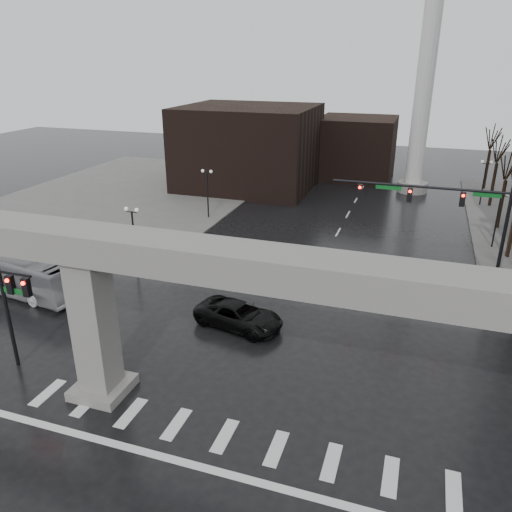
# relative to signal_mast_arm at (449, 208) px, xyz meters

# --- Properties ---
(ground) EXTENTS (160.00, 160.00, 0.00)m
(ground) POSITION_rel_signal_mast_arm_xyz_m (-8.99, -18.80, -5.83)
(ground) COLOR black
(ground) RESTS_ON ground
(sidewalk_nw) EXTENTS (28.00, 36.00, 0.15)m
(sidewalk_nw) POSITION_rel_signal_mast_arm_xyz_m (-34.99, 17.20, -5.75)
(sidewalk_nw) COLOR #64625F
(sidewalk_nw) RESTS_ON ground
(elevated_guideway) EXTENTS (48.00, 2.60, 8.70)m
(elevated_guideway) POSITION_rel_signal_mast_arm_xyz_m (-7.73, -18.80, 1.05)
(elevated_guideway) COLOR gray
(elevated_guideway) RESTS_ON ground
(building_far_left) EXTENTS (16.00, 14.00, 10.00)m
(building_far_left) POSITION_rel_signal_mast_arm_xyz_m (-22.99, 23.20, -0.83)
(building_far_left) COLOR black
(building_far_left) RESTS_ON ground
(building_far_mid) EXTENTS (10.00, 10.00, 8.00)m
(building_far_mid) POSITION_rel_signal_mast_arm_xyz_m (-10.99, 33.20, -1.83)
(building_far_mid) COLOR black
(building_far_mid) RESTS_ON ground
(smokestack) EXTENTS (3.60, 3.60, 30.00)m
(smokestack) POSITION_rel_signal_mast_arm_xyz_m (-2.99, 27.20, 7.52)
(smokestack) COLOR silver
(smokestack) RESTS_ON ground
(signal_mast_arm) EXTENTS (12.12, 0.43, 8.00)m
(signal_mast_arm) POSITION_rel_signal_mast_arm_xyz_m (0.00, 0.00, 0.00)
(signal_mast_arm) COLOR black
(signal_mast_arm) RESTS_ON ground
(signal_left_pole) EXTENTS (2.30, 0.30, 6.00)m
(signal_left_pole) POSITION_rel_signal_mast_arm_xyz_m (-21.24, -18.30, -1.76)
(signal_left_pole) COLOR black
(signal_left_pole) RESTS_ON ground
(lamp_right_1) EXTENTS (1.22, 0.32, 5.11)m
(lamp_right_1) POSITION_rel_signal_mast_arm_xyz_m (4.51, 9.20, -2.36)
(lamp_right_1) COLOR black
(lamp_right_1) RESTS_ON ground
(lamp_right_2) EXTENTS (1.22, 0.32, 5.11)m
(lamp_right_2) POSITION_rel_signal_mast_arm_xyz_m (4.51, 23.20, -2.36)
(lamp_right_2) COLOR black
(lamp_right_2) RESTS_ON ground
(lamp_left_0) EXTENTS (1.22, 0.32, 5.11)m
(lamp_left_0) POSITION_rel_signal_mast_arm_xyz_m (-22.49, -4.80, -2.36)
(lamp_left_0) COLOR black
(lamp_left_0) RESTS_ON ground
(lamp_left_1) EXTENTS (1.22, 0.32, 5.11)m
(lamp_left_1) POSITION_rel_signal_mast_arm_xyz_m (-22.49, 9.20, -2.36)
(lamp_left_1) COLOR black
(lamp_left_1) RESTS_ON ground
(lamp_left_2) EXTENTS (1.22, 0.32, 5.11)m
(lamp_left_2) POSITION_rel_signal_mast_arm_xyz_m (-22.49, 23.20, -2.36)
(lamp_left_2) COLOR black
(lamp_left_2) RESTS_ON ground
(tree_right_2) EXTENTS (1.10, 1.63, 7.85)m
(tree_right_2) POSITION_rel_signal_mast_arm_xyz_m (5.54, 15.22, -2.91)
(tree_right_2) COLOR black
(tree_right_2) RESTS_ON ground
(tree_right_3) EXTENTS (1.11, 1.66, 8.02)m
(tree_right_3) POSITION_rel_signal_mast_arm_xyz_m (5.54, 23.22, -2.85)
(tree_right_3) COLOR black
(tree_right_3) RESTS_ON ground
(tree_right_4) EXTENTS (1.12, 1.69, 8.19)m
(tree_right_4) POSITION_rel_signal_mast_arm_xyz_m (5.54, 31.22, -2.79)
(tree_right_4) COLOR black
(tree_right_4) RESTS_ON ground
(pickup_truck) EXTENTS (6.05, 3.71, 1.57)m
(pickup_truck) POSITION_rel_signal_mast_arm_xyz_m (-11.76, -10.55, -5.05)
(pickup_truck) COLOR black
(pickup_truck) RESTS_ON ground
(city_bus) EXTENTS (10.96, 4.28, 2.98)m
(city_bus) POSITION_rel_signal_mast_arm_xyz_m (-28.36, -10.94, -4.34)
(city_bus) COLOR #B5B4B9
(city_bus) RESTS_ON ground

